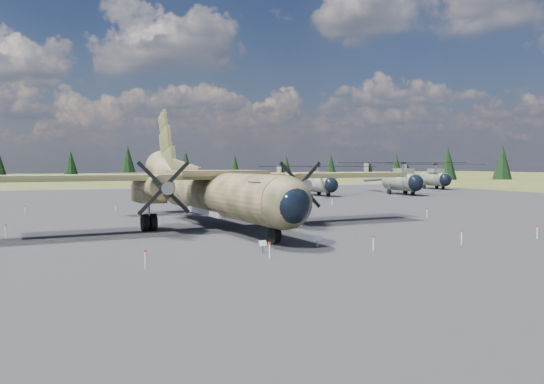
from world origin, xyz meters
name	(u,v)px	position (x,y,z in m)	size (l,w,h in m)	color
ground	(250,226)	(0.00, 0.00, 0.00)	(500.00, 500.00, 0.00)	brown
apron	(212,214)	(0.00, 10.00, 0.00)	(120.00, 120.00, 0.04)	#57585C
transport_plane	(212,186)	(-2.67, 0.88, 3.02)	(31.94, 28.96, 10.52)	#323B20
helicopter_near	(316,174)	(22.40, 32.18, 3.17)	(20.02, 21.89, 4.47)	gray
helicopter_mid	(401,171)	(35.77, 29.73, 3.55)	(21.51, 24.06, 5.01)	gray
helicopter_far	(434,171)	(52.67, 42.62, 3.40)	(21.27, 23.28, 4.79)	gray
info_placard_left	(263,245)	(-3.62, -11.63, 0.44)	(0.44, 0.25, 0.66)	gray
info_placard_right	(318,240)	(-0.14, -11.20, 0.45)	(0.45, 0.25, 0.67)	gray
barrier_fence	(245,220)	(-0.46, -0.08, 0.51)	(33.12, 29.62, 0.85)	white
treeline	(263,163)	(0.64, -1.11, 4.71)	(286.21, 294.91, 10.94)	black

